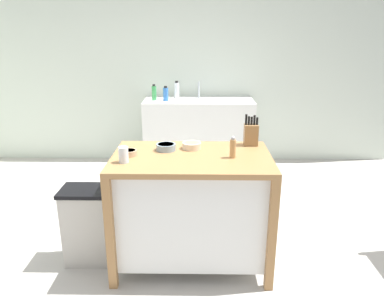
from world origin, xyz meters
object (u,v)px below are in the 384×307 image
at_px(trash_bin, 87,225).
at_px(bottle_dish_soap, 177,90).
at_px(bowl_stoneware_deep, 166,147).
at_px(sink_faucet, 199,90).
at_px(bottle_spray_cleaner, 154,93).
at_px(bowl_ceramic_wide, 129,153).
at_px(bowl_ceramic_small, 192,145).
at_px(knife_block, 251,134).
at_px(drinking_cup, 124,155).
at_px(kitchen_island, 192,204).
at_px(pepper_grinder, 233,148).
at_px(bottle_hand_soap, 166,94).

distance_m(trash_bin, bottle_dish_soap, 2.54).
xyz_separation_m(bowl_stoneware_deep, sink_faucet, (0.26, 2.25, 0.10)).
distance_m(bowl_stoneware_deep, bottle_spray_cleaner, 2.10).
bearing_deg(bowl_ceramic_wide, bowl_ceramic_small, 20.41).
height_order(knife_block, drinking_cup, knife_block).
bearing_deg(bowl_stoneware_deep, bottle_spray_cleaner, 98.87).
bearing_deg(bowl_ceramic_small, bowl_ceramic_wide, -159.59).
relative_size(bowl_ceramic_small, drinking_cup, 1.29).
height_order(knife_block, bottle_spray_cleaner, knife_block).
relative_size(kitchen_island, bowl_ceramic_small, 8.04).
height_order(knife_block, bottle_dish_soap, knife_block).
distance_m(drinking_cup, pepper_grinder, 0.79).
xyz_separation_m(trash_bin, bottle_hand_soap, (0.46, 2.17, 0.69)).
relative_size(bottle_hand_soap, bottle_dish_soap, 0.82).
bearing_deg(pepper_grinder, bottle_spray_cleaner, 110.27).
height_order(bowl_ceramic_small, bottle_dish_soap, bottle_dish_soap).
xyz_separation_m(drinking_cup, bottle_dish_soap, (0.24, 2.51, 0.07)).
relative_size(bowl_stoneware_deep, drinking_cup, 1.32).
bearing_deg(trash_bin, bowl_ceramic_wide, 1.09).
relative_size(drinking_cup, sink_faucet, 0.52).
bearing_deg(bowl_ceramic_wide, drinking_cup, -93.87).
distance_m(bowl_stoneware_deep, trash_bin, 0.89).
distance_m(bowl_ceramic_wide, bowl_ceramic_small, 0.50).
xyz_separation_m(bowl_ceramic_small, trash_bin, (-0.83, -0.18, -0.61)).
bearing_deg(sink_faucet, bowl_stoneware_deep, -96.55).
distance_m(sink_faucet, bottle_dish_soap, 0.30).
distance_m(knife_block, bottle_spray_cleaner, 2.16).
xyz_separation_m(drinking_cup, sink_faucet, (0.53, 2.53, 0.07)).
bearing_deg(bowl_stoneware_deep, bowl_ceramic_wide, -153.87).
bearing_deg(bottle_hand_soap, bowl_stoneware_deep, -85.25).
bearing_deg(knife_block, bowl_ceramic_wide, -163.39).
height_order(drinking_cup, bottle_hand_soap, bottle_hand_soap).
distance_m(sink_faucet, bottle_hand_soap, 0.48).
bearing_deg(bottle_spray_cleaner, bowl_stoneware_deep, -81.13).
bearing_deg(knife_block, pepper_grinder, -118.48).
height_order(sink_faucet, bottle_hand_soap, sink_faucet).
distance_m(bowl_ceramic_small, pepper_grinder, 0.37).
relative_size(bowl_ceramic_small, pepper_grinder, 0.90).
xyz_separation_m(knife_block, bottle_hand_soap, (-0.85, 1.88, 0.01)).
distance_m(trash_bin, sink_faucet, 2.64).
relative_size(sink_faucet, bottle_spray_cleaner, 1.07).
height_order(bowl_stoneware_deep, bottle_spray_cleaner, bottle_spray_cleaner).
relative_size(kitchen_island, bottle_hand_soap, 6.29).
xyz_separation_m(knife_block, drinking_cup, (-0.95, -0.44, -0.04)).
relative_size(trash_bin, bottle_hand_soap, 3.33).
xyz_separation_m(kitchen_island, trash_bin, (-0.84, -0.01, -0.19)).
bearing_deg(kitchen_island, bottle_spray_cleaner, 103.43).
bearing_deg(bottle_spray_cleaner, bowl_ceramic_wide, -88.49).
relative_size(pepper_grinder, bottle_hand_soap, 0.87).
relative_size(pepper_grinder, sink_faucet, 0.75).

